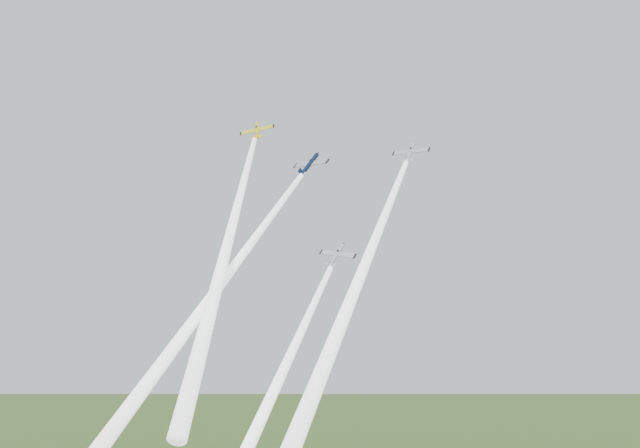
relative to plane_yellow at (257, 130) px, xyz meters
The scene contains 8 objects.
plane_yellow is the anchor object (origin of this frame).
smoke_trail_yellow 37.17m from the plane_yellow, 77.45° to the right, with size 2.57×2.57×67.94m, color white, non-canonical shape.
plane_navy 13.83m from the plane_yellow, ahead, with size 7.96×7.90×1.25m, color #0B1533, non-canonical shape.
smoke_trail_navy 43.61m from the plane_yellow, 84.53° to the right, with size 2.57×2.57×68.43m, color white, non-canonical shape.
plane_silver_right 30.27m from the plane_yellow, ahead, with size 7.08×7.02×1.11m, color #B0B9BF, non-canonical shape.
smoke_trail_silver_right 47.25m from the plane_yellow, 41.33° to the right, with size 2.57×2.57×63.52m, color white, non-canonical shape.
plane_silver_low 32.54m from the plane_yellow, 24.41° to the right, with size 6.75×6.69×1.06m, color #AAB0B8, non-canonical shape.
smoke_trail_silver_low 61.09m from the plane_yellow, 64.58° to the right, with size 2.57×2.57×61.75m, color white, non-canonical shape.
Camera 1 is at (43.95, -134.63, 73.17)m, focal length 45.00 mm.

